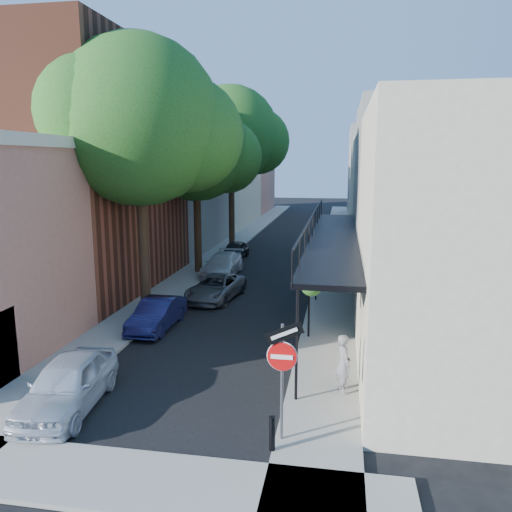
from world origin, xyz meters
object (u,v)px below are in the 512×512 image
at_px(sign_post, 282,361).
at_px(parked_car_a, 68,384).
at_px(parked_car_b, 157,314).
at_px(parked_car_c, 216,288).
at_px(parked_car_e, 235,250).
at_px(oak_near, 151,125).
at_px(pedestrian, 343,363).
at_px(parked_car_d, 223,265).
at_px(oak_far, 238,136).
at_px(bollard, 272,433).
at_px(oak_mid, 204,150).

relative_size(sign_post, parked_car_a, 0.74).
bearing_deg(sign_post, parked_car_b, 128.64).
height_order(parked_car_b, parked_car_c, parked_car_b).
relative_size(parked_car_a, parked_car_e, 1.18).
relative_size(oak_near, pedestrian, 6.84).
xyz_separation_m(parked_car_a, parked_car_c, (1.20, 10.99, -0.12)).
relative_size(oak_near, parked_car_d, 2.64).
height_order(sign_post, oak_near, oak_near).
distance_m(parked_car_b, parked_car_c, 4.67).
relative_size(oak_far, parked_car_c, 2.89).
distance_m(parked_car_b, parked_car_d, 9.52).
bearing_deg(parked_car_c, sign_post, -61.01).
bearing_deg(parked_car_c, parked_car_e, 104.65).
bearing_deg(pedestrian, sign_post, 131.05).
bearing_deg(oak_near, parked_car_d, 81.65).
bearing_deg(parked_car_e, pedestrian, -66.17).
height_order(oak_far, parked_car_d, oak_far).
bearing_deg(oak_far, parked_car_a, -88.31).
xyz_separation_m(parked_car_b, parked_car_e, (0.00, 14.40, -0.01)).
height_order(bollard, oak_mid, oak_mid).
height_order(sign_post, oak_far, oak_far).
bearing_deg(sign_post, parked_car_c, 111.26).
height_order(oak_mid, parked_car_c, oak_mid).
distance_m(oak_mid, parked_car_b, 11.98).
bearing_deg(parked_car_e, sign_post, -71.95).
bearing_deg(pedestrian, parked_car_e, -1.03).
distance_m(oak_far, parked_car_a, 26.68).
relative_size(parked_car_d, pedestrian, 2.59).
relative_size(parked_car_a, parked_car_d, 0.94).
relative_size(parked_car_c, parked_car_e, 1.20).
height_order(sign_post, bollard, sign_post).
height_order(parked_car_d, pedestrian, pedestrian).
height_order(bollard, parked_car_e, parked_car_e).
height_order(sign_post, oak_mid, oak_mid).
distance_m(bollard, parked_car_b, 9.50).
bearing_deg(parked_car_d, parked_car_b, -90.16).
distance_m(oak_mid, parked_car_c, 8.77).
distance_m(parked_car_d, parked_car_e, 4.89).
bearing_deg(sign_post, oak_near, 125.09).
bearing_deg(parked_car_b, sign_post, -50.29).
height_order(parked_car_a, parked_car_e, parked_car_a).
bearing_deg(oak_far, parked_car_d, -83.57).
xyz_separation_m(bollard, parked_car_b, (-5.60, 7.68, 0.07)).
xyz_separation_m(parked_car_b, parked_car_d, (0.32, 9.52, 0.03)).
relative_size(sign_post, parked_car_b, 0.83).
relative_size(sign_post, bollard, 3.74).
height_order(oak_mid, parked_car_d, oak_mid).
xyz_separation_m(sign_post, parked_car_e, (-5.76, 21.60, -1.45)).
relative_size(oak_mid, parked_car_a, 2.52).
xyz_separation_m(oak_mid, pedestrian, (7.96, -14.56, -6.10)).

